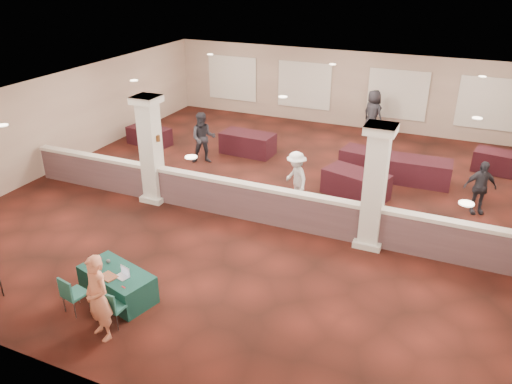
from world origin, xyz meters
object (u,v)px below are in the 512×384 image
at_px(woman, 98,298).
at_px(far_table_front_center, 356,184).
at_px(far_table_front_right, 419,171).
at_px(conf_chair_main, 112,305).
at_px(far_table_back_right, 502,163).
at_px(near_table, 118,284).
at_px(attendee_c, 480,187).
at_px(conf_chair_side, 71,292).
at_px(far_table_back_left, 248,143).
at_px(attendee_a, 203,138).
at_px(attendee_b, 296,178).
at_px(far_table_back_center, 370,162).
at_px(far_table_front_left, 149,136).
at_px(attendee_d, 373,114).

relative_size(woman, far_table_front_center, 0.92).
xyz_separation_m(far_table_front_center, far_table_front_right, (1.65, 1.81, 0.00)).
xyz_separation_m(conf_chair_main, far_table_back_right, (7.12, 11.64, -0.13)).
xyz_separation_m(near_table, attendee_c, (6.94, 7.36, 0.47)).
xyz_separation_m(far_table_front_right, attendee_c, (1.79, -1.50, 0.39)).
distance_m(near_table, conf_chair_side, 0.97).
bearing_deg(conf_chair_side, far_table_front_center, 74.47).
distance_m(far_table_back_left, attendee_a, 1.86).
relative_size(attendee_a, attendee_b, 1.13).
relative_size(near_table, attendee_b, 1.04).
bearing_deg(far_table_front_right, far_table_front_center, -132.43).
xyz_separation_m(far_table_front_right, far_table_back_left, (-6.21, 0.20, -0.00)).
relative_size(far_table_front_center, far_table_back_center, 1.02).
distance_m(conf_chair_side, attendee_c, 11.06).
height_order(conf_chair_side, far_table_front_right, conf_chair_side).
distance_m(woman, attendee_a, 9.13).
bearing_deg(conf_chair_side, attendee_c, 59.12).
bearing_deg(conf_chair_side, attendee_a, 112.30).
relative_size(far_table_front_right, far_table_back_center, 1.03).
height_order(far_table_back_right, attendee_b, attendee_b).
xyz_separation_m(far_table_front_right, far_table_back_center, (-1.65, 0.20, -0.01)).
bearing_deg(far_table_front_left, attendee_a, -15.48).
distance_m(far_table_front_center, far_table_front_right, 2.45).
distance_m(woman, far_table_back_center, 10.63).
bearing_deg(far_table_front_center, far_table_front_right, 47.57).
xyz_separation_m(woman, far_table_front_right, (4.65, 9.99, -0.49)).
relative_size(far_table_back_left, attendee_a, 1.06).
xyz_separation_m(far_table_front_left, far_table_back_left, (3.94, 0.64, 0.05)).
distance_m(far_table_front_center, attendee_d, 5.88).
xyz_separation_m(far_table_front_center, attendee_a, (-5.62, 0.56, 0.52)).
height_order(far_table_front_left, attendee_d, attendee_d).
bearing_deg(attendee_b, conf_chair_main, -57.72).
bearing_deg(conf_chair_side, far_table_back_right, 66.63).
bearing_deg(far_table_back_left, attendee_d, 44.88).
relative_size(woman, far_table_back_left, 0.91).
bearing_deg(far_table_back_center, far_table_front_left, -175.67).
bearing_deg(conf_chair_side, far_table_back_left, 104.68).
xyz_separation_m(attendee_c, attendee_d, (-4.19, 5.50, 0.17)).
bearing_deg(far_table_front_center, far_table_back_right, 42.67).
bearing_deg(conf_chair_side, conf_chair_main, 12.35).
distance_m(far_table_back_center, attendee_c, 3.86).
relative_size(near_table, woman, 0.94).
distance_m(attendee_a, attendee_b, 4.45).
height_order(near_table, far_table_back_right, far_table_back_right).
distance_m(conf_chair_main, attendee_a, 8.82).
relative_size(woman, far_table_front_left, 1.06).
distance_m(attendee_b, attendee_c, 5.20).
distance_m(far_table_back_right, attendee_d, 5.29).
bearing_deg(woman, far_table_back_right, 78.41).
xyz_separation_m(far_table_front_center, far_table_back_right, (4.11, 3.79, -0.04)).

